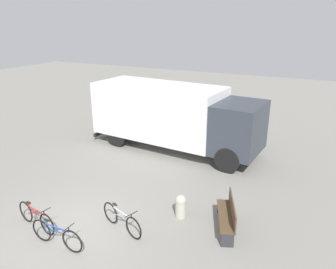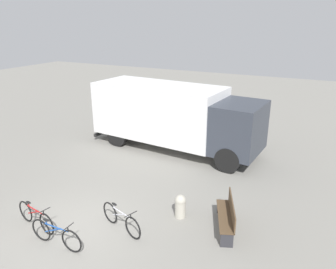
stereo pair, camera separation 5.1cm
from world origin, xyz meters
TOP-DOWN VIEW (x-y plane):
  - ground_plane at (0.00, 0.00)m, footprint 60.00×60.00m
  - delivery_truck at (-0.21, 7.00)m, footprint 8.10×3.09m
  - park_bench at (3.96, 2.00)m, footprint 1.01×1.76m
  - bicycle_near at (-1.04, -0.42)m, footprint 1.72×0.48m
  - bicycle_middle at (0.10, -0.78)m, footprint 1.74×0.44m
  - bicycle_far at (1.24, 0.59)m, footprint 1.66×0.65m
  - bollard_near_bench at (2.48, 1.97)m, footprint 0.35×0.35m

SIDE VIEW (x-z plane):
  - ground_plane at x=0.00m, z-range 0.00..0.00m
  - bicycle_near at x=-1.04m, z-range -0.02..0.73m
  - bicycle_middle at x=0.10m, z-range -0.02..0.73m
  - bicycle_far at x=1.24m, z-range -0.02..0.73m
  - bollard_near_bench at x=2.48m, z-range 0.03..0.77m
  - park_bench at x=3.96m, z-range 0.03..0.95m
  - delivery_truck at x=-0.21m, z-range 0.19..3.14m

